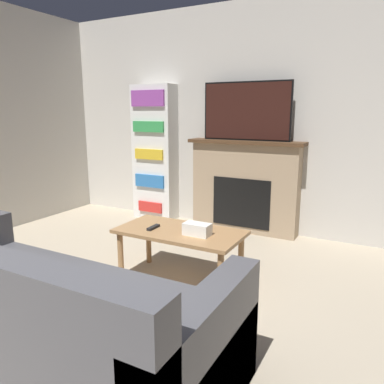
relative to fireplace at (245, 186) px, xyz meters
name	(u,v)px	position (x,y,z in m)	size (l,w,h in m)	color
wall_back	(245,120)	(-0.07, 0.14, 0.79)	(6.14, 0.06, 2.70)	beige
fireplace	(245,186)	(0.00, 0.00, 0.00)	(1.40, 0.28, 1.11)	tan
tv	(246,111)	(0.00, -0.02, 0.89)	(1.06, 0.03, 0.67)	black
couch	(39,323)	(-0.11, -2.96, -0.27)	(2.16, 1.00, 0.88)	#4C4C51
coffee_table	(180,237)	(0.01, -1.60, -0.16)	(1.07, 0.55, 0.46)	#A87A4C
tissue_box	(197,229)	(0.20, -1.64, -0.05)	(0.22, 0.12, 0.10)	white
remote_control	(153,227)	(-0.21, -1.67, -0.09)	(0.04, 0.15, 0.02)	black
bookshelf	(155,153)	(-1.28, -0.02, 0.34)	(0.59, 0.29, 1.79)	white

